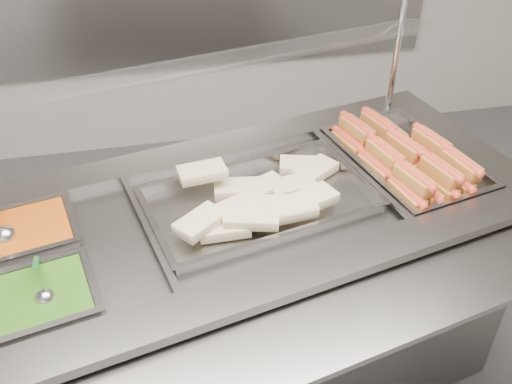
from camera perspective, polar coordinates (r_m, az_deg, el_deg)
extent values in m
cube|color=slate|center=(2.29, -1.27, -11.13)|extent=(2.11, 1.24, 0.95)
cube|color=gray|center=(1.70, 3.77, -8.52)|extent=(2.04, 0.60, 0.03)
cube|color=gray|center=(2.25, -5.37, 4.13)|extent=(2.04, 0.60, 0.03)
cube|color=gray|center=(2.43, 19.86, 4.55)|extent=(0.28, 0.64, 0.03)
cube|color=black|center=(2.03, -1.41, -4.12)|extent=(1.87, 1.01, 0.02)
cube|color=gray|center=(2.14, 10.20, 2.16)|extent=(0.16, 0.61, 0.01)
cube|color=gray|center=(1.87, -10.75, -3.58)|extent=(0.16, 0.61, 0.01)
cube|color=gray|center=(1.62, 6.78, -13.55)|extent=(1.99, 0.71, 0.02)
cylinder|color=silver|center=(2.49, 13.84, 13.17)|extent=(0.03, 0.03, 0.48)
cube|color=silver|center=(1.92, -4.41, 12.84)|extent=(1.84, 0.72, 0.09)
cube|color=#A95409|center=(2.00, -22.32, -4.45)|extent=(0.35, 0.30, 0.10)
cube|color=#22600F|center=(1.76, -21.19, -10.68)|extent=(0.35, 0.30, 0.10)
cube|color=#A85623|center=(2.07, 14.80, -0.45)|extent=(0.09, 0.17, 0.06)
cylinder|color=red|center=(2.06, 14.90, 0.08)|extent=(0.07, 0.18, 0.03)
cube|color=#A85623|center=(2.19, 11.83, 2.24)|extent=(0.10, 0.17, 0.06)
cylinder|color=red|center=(2.18, 11.91, 2.79)|extent=(0.08, 0.18, 0.03)
cube|color=#A85623|center=(2.32, 9.17, 4.65)|extent=(0.10, 0.17, 0.06)
cylinder|color=red|center=(2.31, 9.23, 5.20)|extent=(0.08, 0.18, 0.03)
cube|color=#A85623|center=(2.11, 16.26, -0.01)|extent=(0.09, 0.17, 0.06)
cylinder|color=red|center=(2.09, 16.37, 0.53)|extent=(0.07, 0.18, 0.03)
cube|color=#A85623|center=(2.23, 13.27, 2.67)|extent=(0.09, 0.17, 0.06)
cylinder|color=red|center=(2.21, 13.35, 3.18)|extent=(0.07, 0.18, 0.03)
cube|color=#A85623|center=(2.35, 10.57, 5.01)|extent=(0.10, 0.17, 0.06)
cylinder|color=red|center=(2.34, 10.64, 5.54)|extent=(0.08, 0.18, 0.03)
cube|color=#A85623|center=(2.15, 17.71, 0.50)|extent=(0.10, 0.17, 0.06)
cylinder|color=red|center=(2.14, 17.81, 0.98)|extent=(0.08, 0.18, 0.03)
cube|color=#A85623|center=(2.26, 14.69, 3.09)|extent=(0.10, 0.17, 0.06)
cylinder|color=red|center=(2.25, 14.77, 3.56)|extent=(0.08, 0.18, 0.03)
cube|color=#A85623|center=(2.39, 11.96, 5.38)|extent=(0.09, 0.17, 0.06)
cylinder|color=red|center=(2.38, 12.03, 5.87)|extent=(0.07, 0.18, 0.03)
cube|color=#A85623|center=(2.19, 19.08, 0.93)|extent=(0.10, 0.17, 0.06)
cylinder|color=red|center=(2.18, 19.20, 1.41)|extent=(0.08, 0.18, 0.03)
cube|color=#A85623|center=(2.30, 16.05, 3.43)|extent=(0.09, 0.17, 0.06)
cylinder|color=red|center=(2.29, 16.15, 3.92)|extent=(0.07, 0.18, 0.03)
cube|color=#A85623|center=(2.43, 13.31, 5.73)|extent=(0.09, 0.17, 0.06)
cylinder|color=red|center=(2.42, 13.38, 6.18)|extent=(0.07, 0.18, 0.03)
cube|color=#A85623|center=(2.06, 15.48, 1.12)|extent=(0.10, 0.17, 0.06)
cylinder|color=red|center=(2.04, 15.58, 1.68)|extent=(0.08, 0.18, 0.03)
cube|color=#A85623|center=(2.18, 12.71, 3.68)|extent=(0.10, 0.17, 0.06)
cylinder|color=red|center=(2.16, 12.79, 4.22)|extent=(0.08, 0.18, 0.03)
cube|color=#A85623|center=(2.31, 10.03, 6.15)|extent=(0.10, 0.17, 0.06)
cylinder|color=red|center=(2.30, 10.09, 6.67)|extent=(0.08, 0.18, 0.03)
cube|color=#A85623|center=(2.13, 17.98, 1.89)|extent=(0.10, 0.17, 0.06)
cylinder|color=red|center=(2.12, 18.10, 2.43)|extent=(0.08, 0.18, 0.03)
cube|color=#A85623|center=(2.24, 14.64, 4.33)|extent=(0.10, 0.17, 0.06)
cylinder|color=red|center=(2.22, 14.73, 4.85)|extent=(0.08, 0.18, 0.03)
cube|color=#A85623|center=(2.36, 12.12, 6.54)|extent=(0.10, 0.17, 0.06)
cylinder|color=red|center=(2.35, 12.19, 7.05)|extent=(0.08, 0.18, 0.03)
cube|color=#A85623|center=(2.19, 19.80, 2.47)|extent=(0.09, 0.17, 0.06)
cylinder|color=red|center=(2.17, 19.93, 2.99)|extent=(0.07, 0.18, 0.03)
cube|color=#A85623|center=(2.30, 17.10, 4.75)|extent=(0.10, 0.17, 0.06)
cylinder|color=red|center=(2.28, 17.21, 5.26)|extent=(0.08, 0.18, 0.03)
cube|color=#CBB088|center=(1.93, 1.12, -1.46)|extent=(0.18, 0.12, 0.04)
cube|color=#CBB088|center=(2.03, -1.86, 0.35)|extent=(0.18, 0.11, 0.04)
cube|color=#CBB088|center=(2.02, 0.66, 0.42)|extent=(0.19, 0.15, 0.04)
cube|color=#CBB088|center=(2.15, 4.59, 2.64)|extent=(0.18, 0.13, 0.04)
cube|color=#CBB088|center=(2.13, 5.97, 2.17)|extent=(0.19, 0.17, 0.04)
cube|color=#CBB088|center=(1.85, -3.23, -3.61)|extent=(0.17, 0.09, 0.04)
cube|color=#CBB088|center=(2.04, 3.60, 0.57)|extent=(0.18, 0.12, 0.04)
cube|color=#CBB088|center=(1.95, -1.35, -1.36)|extent=(0.19, 0.16, 0.04)
cube|color=#CBB088|center=(1.92, 5.65, -0.70)|extent=(0.19, 0.15, 0.04)
cube|color=#CBB088|center=(1.83, -5.57, -3.02)|extent=(0.19, 0.17, 0.04)
cube|color=#CBB088|center=(1.88, 3.51, -1.62)|extent=(0.17, 0.11, 0.04)
cube|color=#CBB088|center=(1.87, 3.46, -1.78)|extent=(0.17, 0.11, 0.04)
cube|color=#CBB088|center=(1.84, -0.24, -2.62)|extent=(0.18, 0.13, 0.04)
cube|color=#CBB088|center=(1.86, -1.06, -2.19)|extent=(0.17, 0.10, 0.04)
cube|color=#CBB088|center=(1.99, -5.40, 1.99)|extent=(0.18, 0.11, 0.04)
sphere|color=silver|center=(1.96, -23.79, -4.15)|extent=(0.08, 0.08, 0.08)
sphere|color=silver|center=(1.72, -20.30, -10.01)|extent=(0.06, 0.06, 0.06)
cylinder|color=#136F27|center=(1.74, -21.15, -6.55)|extent=(0.05, 0.16, 0.11)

